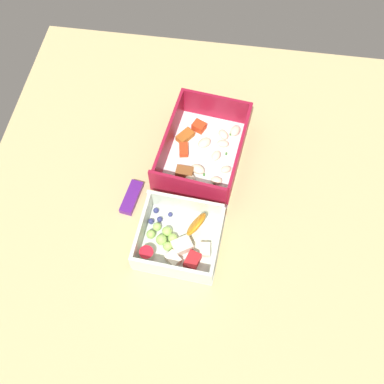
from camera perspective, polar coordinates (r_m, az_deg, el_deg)
table_surface at (r=87.96cm, az=-0.34°, el=0.12°), size 80.00×80.00×2.00cm
pasta_container at (r=89.13cm, az=1.47°, el=5.32°), size 22.34×17.15×7.00cm
fruit_bowl at (r=80.60cm, az=-1.66°, el=-5.97°), size 14.58×15.21×5.89cm
candy_bar at (r=86.24cm, az=-7.65°, el=-0.68°), size 7.28×3.43×1.20cm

